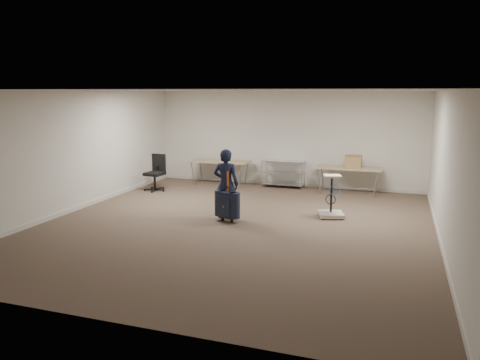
% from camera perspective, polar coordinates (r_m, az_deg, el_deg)
% --- Properties ---
extents(ground, '(9.00, 9.00, 0.00)m').
position_cam_1_polar(ground, '(9.94, -0.50, -5.49)').
color(ground, '#403027').
rests_on(ground, ground).
extents(room_shell, '(8.00, 9.00, 9.00)m').
position_cam_1_polar(room_shell, '(11.19, 1.84, -3.37)').
color(room_shell, beige).
rests_on(room_shell, ground).
extents(folding_table_left, '(1.80, 0.75, 0.73)m').
position_cam_1_polar(folding_table_left, '(14.06, -2.50, 2.14)').
color(folding_table_left, '#9D8460').
rests_on(folding_table_left, ground).
extents(folding_table_right, '(1.80, 0.75, 0.73)m').
position_cam_1_polar(folding_table_right, '(13.18, 13.09, 1.29)').
color(folding_table_right, '#9D8460').
rests_on(folding_table_right, ground).
extents(wire_shelf, '(1.22, 0.47, 0.80)m').
position_cam_1_polar(wire_shelf, '(13.77, 5.28, 0.93)').
color(wire_shelf, silver).
rests_on(wire_shelf, ground).
extents(person, '(0.58, 0.40, 1.55)m').
position_cam_1_polar(person, '(10.28, -1.73, -0.48)').
color(person, black).
rests_on(person, ground).
extents(suitcase, '(0.46, 0.35, 1.11)m').
position_cam_1_polar(suitcase, '(10.09, -1.57, -3.01)').
color(suitcase, black).
rests_on(suitcase, ground).
extents(office_chair, '(0.62, 0.62, 1.03)m').
position_cam_1_polar(office_chair, '(13.50, -10.25, 0.04)').
color(office_chair, black).
rests_on(office_chair, ground).
extents(equipment_cart, '(0.65, 0.65, 0.96)m').
position_cam_1_polar(equipment_cart, '(10.67, 11.08, -3.15)').
color(equipment_cart, beige).
rests_on(equipment_cart, ground).
extents(cardboard_box, '(0.44, 0.33, 0.33)m').
position_cam_1_polar(cardboard_box, '(13.20, 13.64, 2.23)').
color(cardboard_box, '#8D6442').
rests_on(cardboard_box, folding_table_right).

